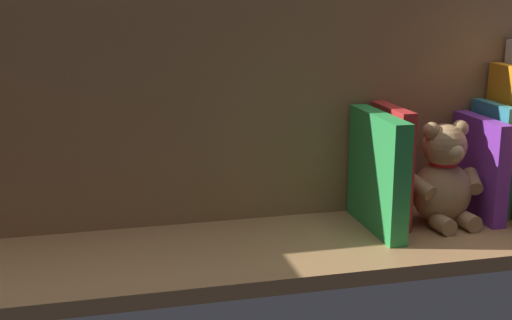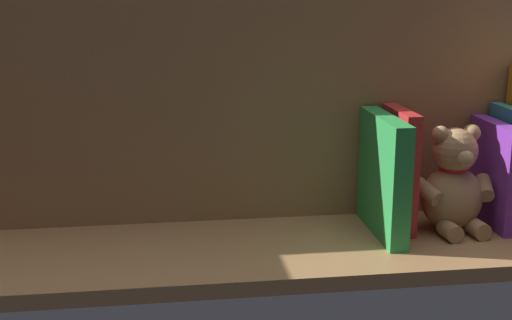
# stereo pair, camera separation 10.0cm
# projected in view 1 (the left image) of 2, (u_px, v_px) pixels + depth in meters

# --- Properties ---
(ground_plane) EXTENTS (1.14, 0.27, 0.02)m
(ground_plane) POSITION_uv_depth(u_px,v_px,m) (256.00, 249.00, 1.03)
(ground_plane) COLOR #A87A4C
(shelf_back_panel) EXTENTS (1.14, 0.02, 0.37)m
(shelf_back_panel) POSITION_uv_depth(u_px,v_px,m) (238.00, 104.00, 1.09)
(shelf_back_panel) COLOR #986D44
(shelf_back_panel) RESTS_ON ground_plane
(book_1) EXTENTS (0.02, 0.11, 0.18)m
(book_1) POSITION_uv_depth(u_px,v_px,m) (490.00, 158.00, 1.15)
(book_1) COLOR teal
(book_1) RESTS_ON ground_plane
(book_2) EXTENTS (0.02, 0.14, 0.16)m
(book_2) POSITION_uv_depth(u_px,v_px,m) (479.00, 167.00, 1.13)
(book_2) COLOR purple
(book_2) RESTS_ON ground_plane
(teddy_bear) EXTENTS (0.13, 0.11, 0.16)m
(teddy_bear) POSITION_uv_depth(u_px,v_px,m) (443.00, 179.00, 1.10)
(teddy_bear) COLOR tan
(teddy_bear) RESTS_ON ground_plane
(book_3) EXTENTS (0.02, 0.12, 0.18)m
(book_3) POSITION_uv_depth(u_px,v_px,m) (390.00, 165.00, 1.10)
(book_3) COLOR red
(book_3) RESTS_ON ground_plane
(book_4) EXTENTS (0.03, 0.17, 0.18)m
(book_4) POSITION_uv_depth(u_px,v_px,m) (378.00, 172.00, 1.07)
(book_4) COLOR green
(book_4) RESTS_ON ground_plane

